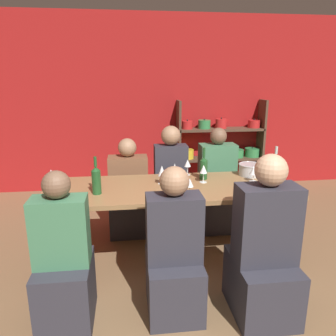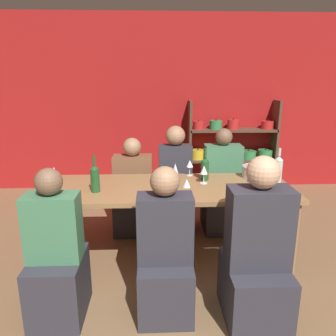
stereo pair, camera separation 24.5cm
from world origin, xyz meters
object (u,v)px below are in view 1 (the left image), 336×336
(shelf_unit, at_px, (220,153))
(wine_glass_white_a, at_px, (190,183))
(wine_glass_empty_a, at_px, (273,180))
(wine_glass_red_a, at_px, (254,171))
(person_near_c, at_px, (64,269))
(wine_glass_red_b, at_px, (204,170))
(wine_glass_empty_d, at_px, (51,174))
(wine_bottle_amber, at_px, (275,167))
(dining_table, at_px, (169,196))
(wine_bottle_green, at_px, (204,167))
(wine_glass_empty_b, at_px, (162,171))
(person_far_c, at_px, (129,199))
(person_far_a, at_px, (171,192))
(person_near_b, at_px, (264,258))
(mixing_bowl, at_px, (251,169))
(person_far_b, at_px, (216,192))
(person_near_a, at_px, (174,261))
(wine_bottle_dark, at_px, (96,180))
(wine_glass_white_b, at_px, (175,169))
(wine_glass_empty_c, at_px, (188,164))

(shelf_unit, height_order, wine_glass_white_a, shelf_unit)
(wine_glass_empty_a, bearing_deg, wine_glass_red_a, 95.09)
(person_near_c, bearing_deg, wine_glass_red_b, 34.05)
(wine_glass_empty_d, bearing_deg, wine_bottle_amber, -3.27)
(dining_table, relative_size, wine_bottle_green, 7.20)
(wine_glass_empty_b, relative_size, wine_glass_empty_d, 1.15)
(wine_glass_red_a, xyz_separation_m, person_far_c, (-1.21, 0.69, -0.49))
(person_far_a, distance_m, person_near_b, 1.61)
(wine_glass_red_b, distance_m, person_far_a, 0.81)
(dining_table, xyz_separation_m, mixing_bowl, (0.88, 0.26, 0.16))
(person_far_b, bearing_deg, wine_glass_empty_a, 101.47)
(dining_table, xyz_separation_m, wine_glass_empty_d, (-1.09, 0.16, 0.21))
(person_near_a, relative_size, person_far_a, 0.93)
(wine_glass_empty_b, relative_size, person_far_c, 0.16)
(wine_glass_white_a, height_order, person_near_c, person_near_c)
(person_near_a, bearing_deg, wine_bottle_dark, 135.64)
(wine_glass_white_b, distance_m, wine_glass_empty_c, 0.25)
(shelf_unit, bearing_deg, person_near_b, -99.66)
(wine_bottle_amber, distance_m, wine_glass_empty_c, 0.86)
(wine_bottle_green, xyz_separation_m, wine_glass_white_b, (-0.29, -0.03, 0.00))
(wine_glass_white_b, bearing_deg, shelf_unit, 62.60)
(person_far_a, relative_size, person_far_b, 1.02)
(wine_bottle_green, height_order, wine_glass_red_b, wine_bottle_green)
(wine_bottle_amber, distance_m, wine_glass_empty_b, 1.10)
(person_near_a, relative_size, person_near_b, 0.92)
(wine_bottle_amber, height_order, person_near_a, person_near_a)
(wine_bottle_green, xyz_separation_m, person_near_b, (0.24, -0.99, -0.44))
(wine_glass_red_a, xyz_separation_m, person_far_b, (-0.18, 0.66, -0.44))
(shelf_unit, relative_size, dining_table, 0.62)
(wine_bottle_dark, height_order, wine_glass_red_b, wine_bottle_dark)
(dining_table, bearing_deg, person_far_b, 47.48)
(dining_table, distance_m, person_near_a, 0.75)
(shelf_unit, xyz_separation_m, wine_glass_red_b, (-0.77, -2.07, 0.31))
(person_near_a, xyz_separation_m, person_far_b, (0.71, 1.41, 0.02))
(wine_glass_empty_b, bearing_deg, person_near_a, -89.59)
(wine_glass_empty_a, distance_m, person_far_b, 1.14)
(wine_glass_empty_a, bearing_deg, wine_bottle_dark, 172.96)
(dining_table, height_order, person_near_c, person_near_c)
(dining_table, bearing_deg, person_near_c, -139.68)
(wine_glass_empty_b, bearing_deg, person_far_b, 41.46)
(dining_table, height_order, person_near_b, person_near_b)
(wine_bottle_amber, relative_size, person_far_a, 0.28)
(wine_glass_white_a, height_order, wine_glass_empty_b, wine_glass_empty_b)
(shelf_unit, xyz_separation_m, wine_glass_empty_c, (-0.87, -1.80, 0.31))
(wine_glass_empty_a, relative_size, person_far_c, 0.16)
(wine_glass_red_a, height_order, person_far_a, person_far_a)
(wine_bottle_amber, xyz_separation_m, wine_glass_empty_b, (-1.10, 0.04, -0.01))
(person_far_b, bearing_deg, shelf_unit, -107.45)
(wine_glass_empty_c, bearing_deg, dining_table, -123.87)
(dining_table, height_order, wine_bottle_green, wine_bottle_green)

